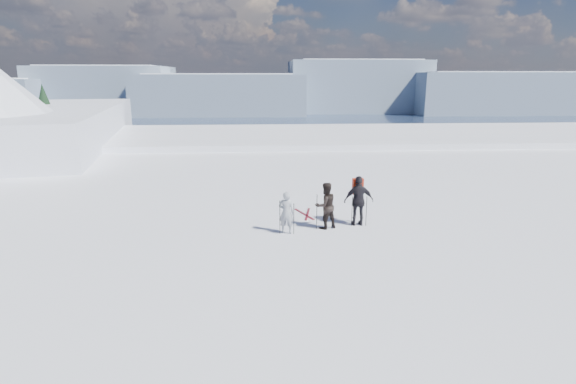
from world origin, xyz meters
name	(u,v)px	position (x,y,z in m)	size (l,w,h in m)	color
lake_basin	(290,204)	(0.00, 30.00, -6.50)	(820.00, 820.00, 71.62)	white
far_mountain_range	(291,90)	(29.60, 454.78, -7.19)	(770.00, 110.00, 53.00)	slate
near_ridge	(0,180)	(-26.66, 29.27, -3.49)	(31.37, 35.68, 25.62)	white
skier_grey	(286,213)	(-1.97, 3.42, 0.79)	(0.58, 0.38, 1.58)	#959AA3
skier_dark	(325,206)	(-0.46, 3.90, 0.89)	(0.87, 0.67, 1.78)	black
skier_pack	(359,201)	(0.87, 4.19, 0.97)	(1.14, 0.47, 1.95)	black
backpack	(359,167)	(0.87, 4.44, 2.25)	(0.41, 0.23, 0.61)	red
ski_poles	(324,214)	(-0.55, 3.75, 0.63)	(3.39, 0.83, 1.36)	black
skis_loose	(306,214)	(-1.02, 5.69, 0.01)	(0.71, 1.69, 0.03)	black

